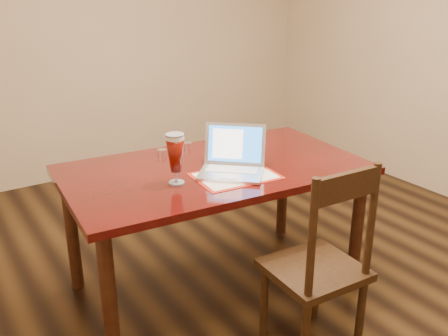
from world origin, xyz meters
TOP-DOWN VIEW (x-y plane):
  - ground at (0.00, 0.00)m, footprint 5.00×5.00m
  - room_shell at (0.00, 0.00)m, footprint 4.51×5.01m
  - dining_table at (-0.33, 0.06)m, footprint 1.87×1.15m
  - dining_chair at (-0.20, -0.73)m, footprint 0.48×0.46m

SIDE VIEW (x-z plane):
  - ground at x=0.00m, z-range 0.00..0.00m
  - dining_chair at x=-0.20m, z-range -0.03..1.06m
  - dining_table at x=-0.33m, z-range 0.18..1.31m
  - room_shell at x=0.00m, z-range 0.41..3.11m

